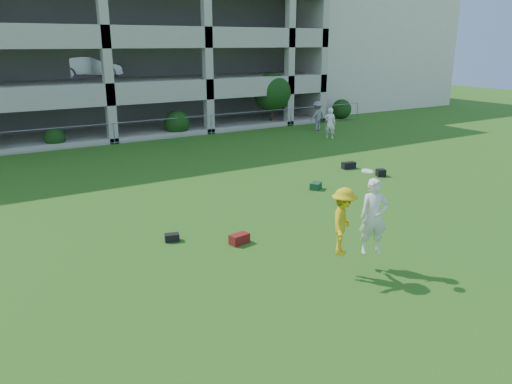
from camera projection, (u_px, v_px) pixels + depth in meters
ground at (344, 272)px, 12.23m from camera, size 100.00×100.00×0.00m
stucco_building at (333, 47)px, 45.19m from camera, size 16.00×14.00×10.00m
bystander_e at (330, 123)px, 28.98m from camera, size 0.75×0.79×1.81m
bystander_f at (317, 116)px, 31.74m from camera, size 1.30×0.89×1.85m
bag_red_a at (239, 239)px, 13.94m from camera, size 0.59×0.39×0.28m
bag_black_b at (172, 237)px, 14.12m from camera, size 0.45×0.35×0.22m
bag_green_c at (316, 186)px, 19.13m from camera, size 0.61×0.58×0.26m
crate_d at (381, 173)px, 20.97m from camera, size 0.46×0.46×0.30m
bag_black_e at (349, 165)px, 22.24m from camera, size 0.64×0.40×0.30m
frisbee_contest at (355, 220)px, 11.83m from camera, size 1.91×1.14×2.18m
parking_garage at (68, 33)px, 33.04m from camera, size 30.00×14.00×12.00m
fence at (114, 133)px, 27.52m from camera, size 36.06×0.06×1.20m
shrub_row at (185, 110)px, 30.15m from camera, size 34.38×2.52×3.50m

